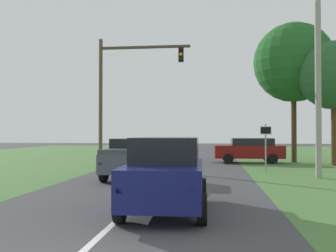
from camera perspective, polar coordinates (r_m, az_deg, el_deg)
ground_plane at (r=15.83m, az=-1.60°, el=-8.59°), size 120.00×120.00×0.00m
red_suv_near at (r=10.25m, az=-0.22°, el=-6.96°), size 2.20×4.50×1.96m
pickup_truck_lead at (r=17.59m, az=-5.14°, el=-4.74°), size 2.26×5.15×1.82m
traffic_light at (r=25.28m, az=-6.94°, el=6.29°), size 6.02×0.40×8.26m
keep_moving_sign at (r=20.82m, az=14.38°, el=-2.22°), size 0.60×0.09×2.56m
oak_tree_right at (r=28.74m, az=18.23°, el=8.96°), size 5.59×5.59×9.86m
crossing_suv_far at (r=27.11m, az=12.06°, el=-3.48°), size 4.75×2.12×1.71m
utility_pole_right at (r=18.96m, az=21.50°, el=5.14°), size 0.28×0.28×8.19m
extra_tree_1 at (r=26.76m, az=23.49°, el=6.92°), size 4.37×4.37×7.95m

